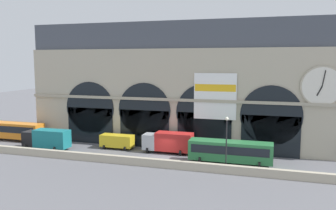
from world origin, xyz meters
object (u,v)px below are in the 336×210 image
(box_truck_west, at_px, (47,139))
(van_midwest, at_px, (117,141))
(bus_westmost, at_px, (13,130))
(box_truck_center, at_px, (168,142))
(street_lamp_quayside, at_px, (226,137))
(bus_mideast, at_px, (230,151))

(box_truck_west, distance_m, van_midwest, 10.89)
(bus_westmost, xyz_separation_m, box_truck_center, (28.14, -0.21, -0.08))
(box_truck_center, bearing_deg, van_midwest, 179.29)
(box_truck_west, height_order, street_lamp_quayside, street_lamp_quayside)
(box_truck_west, relative_size, bus_mideast, 0.68)
(bus_westmost, xyz_separation_m, van_midwest, (19.69, -0.10, -0.54))
(van_midwest, height_order, bus_mideast, bus_mideast)
(bus_westmost, height_order, van_midwest, bus_westmost)
(van_midwest, xyz_separation_m, bus_mideast, (17.97, -3.21, 0.54))
(van_midwest, relative_size, bus_mideast, 0.47)
(van_midwest, bearing_deg, street_lamp_quayside, -19.99)
(van_midwest, bearing_deg, bus_mideast, -10.12)
(bus_mideast, bearing_deg, street_lamp_quayside, -92.33)
(van_midwest, distance_m, bus_mideast, 18.26)
(box_truck_center, xyz_separation_m, street_lamp_quayside, (9.38, -6.38, 2.71))
(bus_westmost, distance_m, box_truck_west, 10.07)
(bus_westmost, distance_m, bus_mideast, 37.80)
(bus_westmost, relative_size, box_truck_west, 1.47)
(box_truck_center, height_order, street_lamp_quayside, street_lamp_quayside)
(box_truck_west, relative_size, van_midwest, 1.44)
(bus_westmost, relative_size, van_midwest, 2.12)
(bus_westmost, distance_m, street_lamp_quayside, 38.19)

